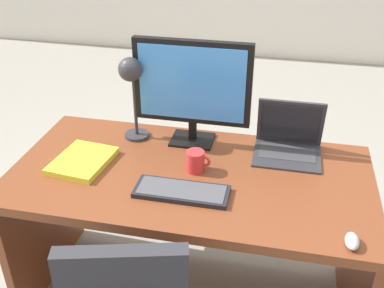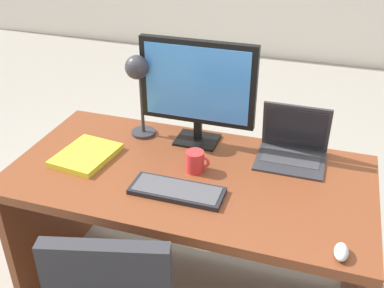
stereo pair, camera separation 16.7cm
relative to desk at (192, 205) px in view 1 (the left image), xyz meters
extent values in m
plane|color=gray|center=(0.00, 1.46, -0.54)|extent=(12.00, 12.00, 0.00)
cube|color=brown|center=(0.00, -0.04, 0.19)|extent=(1.55, 0.78, 0.04)
cube|color=brown|center=(-0.75, -0.04, -0.18)|extent=(0.04, 0.69, 0.70)
cube|color=brown|center=(0.75, -0.04, -0.18)|extent=(0.04, 0.69, 0.70)
cube|color=brown|center=(0.00, 0.25, -0.15)|extent=(1.36, 0.02, 0.49)
cube|color=black|center=(-0.05, 0.23, 0.22)|extent=(0.20, 0.16, 0.01)
cube|color=black|center=(-0.05, 0.24, 0.27)|extent=(0.04, 0.02, 0.10)
cube|color=black|center=(-0.05, 0.23, 0.51)|extent=(0.54, 0.04, 0.39)
cube|color=#3F8CEA|center=(-0.05, 0.21, 0.51)|extent=(0.48, 0.00, 0.34)
cube|color=#2D2D33|center=(0.40, 0.18, 0.21)|extent=(0.30, 0.25, 0.01)
cube|color=#38383D|center=(0.40, 0.20, 0.22)|extent=(0.26, 0.14, 0.00)
cube|color=#2D2D33|center=(0.40, 0.28, 0.33)|extent=(0.30, 0.06, 0.23)
cube|color=black|center=(0.40, 0.27, 0.33)|extent=(0.26, 0.04, 0.19)
cube|color=black|center=(0.00, -0.20, 0.22)|extent=(0.38, 0.14, 0.02)
cube|color=#47474C|center=(0.00, -0.20, 0.23)|extent=(0.35, 0.12, 0.00)
ellipsoid|color=#B7BABF|center=(0.64, -0.37, 0.23)|extent=(0.05, 0.09, 0.04)
cylinder|color=#2D2D33|center=(-0.32, 0.21, 0.22)|extent=(0.12, 0.12, 0.01)
cylinder|color=#2D2D33|center=(-0.32, 0.21, 0.38)|extent=(0.02, 0.02, 0.30)
sphere|color=#2D2D33|center=(-0.32, 0.18, 0.57)|extent=(0.11, 0.11, 0.11)
cube|color=yellow|center=(-0.48, -0.07, 0.22)|extent=(0.25, 0.30, 0.03)
cylinder|color=red|center=(0.02, -0.02, 0.26)|extent=(0.08, 0.08, 0.09)
torus|color=red|center=(0.06, -0.02, 0.26)|extent=(0.05, 0.01, 0.05)
camera|label=1|loc=(0.35, -1.64, 1.30)|focal=42.68mm
camera|label=2|loc=(0.52, -1.60, 1.30)|focal=42.68mm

